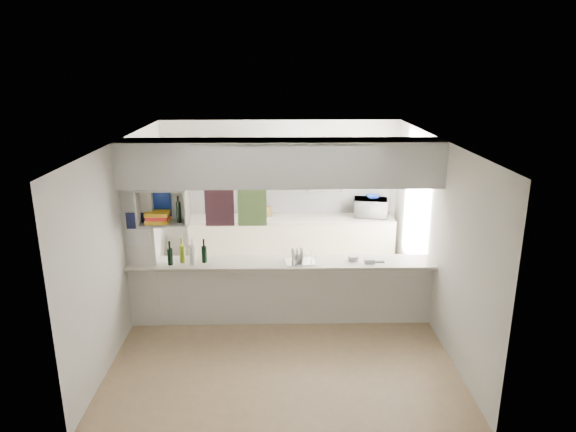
{
  "coord_description": "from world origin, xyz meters",
  "views": [
    {
      "loc": [
        -0.04,
        -6.6,
        3.55
      ],
      "look_at": [
        0.1,
        0.5,
        1.43
      ],
      "focal_mm": 32.0,
      "sensor_mm": 36.0,
      "label": 1
    }
  ],
  "objects_px": {
    "microwave": "(371,208)",
    "dish_rack": "(300,256)",
    "wine_bottles": "(187,254)",
    "bowl": "(373,197)"
  },
  "relations": [
    {
      "from": "microwave",
      "to": "wine_bottles",
      "type": "height_order",
      "value": "wine_bottles"
    },
    {
      "from": "microwave",
      "to": "dish_rack",
      "type": "height_order",
      "value": "microwave"
    },
    {
      "from": "dish_rack",
      "to": "wine_bottles",
      "type": "distance_m",
      "value": 1.54
    },
    {
      "from": "microwave",
      "to": "wine_bottles",
      "type": "xyz_separation_m",
      "value": [
        -2.88,
        -2.18,
        -0.03
      ]
    },
    {
      "from": "microwave",
      "to": "wine_bottles",
      "type": "bearing_deg",
      "value": 46.8
    },
    {
      "from": "dish_rack",
      "to": "wine_bottles",
      "type": "height_order",
      "value": "wine_bottles"
    },
    {
      "from": "dish_rack",
      "to": "bowl",
      "type": "bearing_deg",
      "value": 50.11
    },
    {
      "from": "microwave",
      "to": "dish_rack",
      "type": "distance_m",
      "value": 2.56
    },
    {
      "from": "bowl",
      "to": "dish_rack",
      "type": "bearing_deg",
      "value": -122.09
    },
    {
      "from": "microwave",
      "to": "dish_rack",
      "type": "relative_size",
      "value": 1.32
    }
  ]
}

